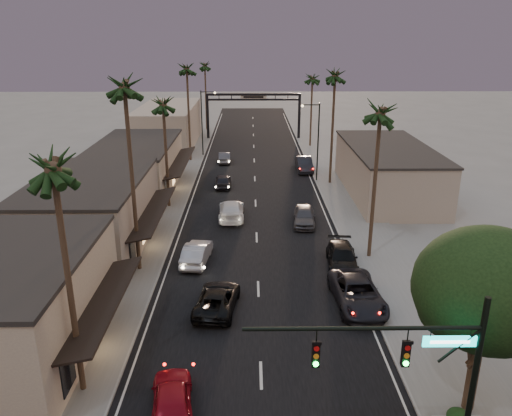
{
  "coord_description": "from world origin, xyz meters",
  "views": [
    {
      "loc": [
        -0.48,
        -10.91,
        16.28
      ],
      "look_at": [
        -0.05,
        28.39,
        2.5
      ],
      "focal_mm": 35.0,
      "sensor_mm": 36.0,
      "label": 1
    }
  ],
  "objects_px": {
    "streetlight_right": "(316,136)",
    "traffic_signal": "(424,365)",
    "palm_lb": "(124,81)",
    "curbside_black": "(342,257)",
    "oncoming_pickup": "(217,299)",
    "curbside_near": "(357,293)",
    "oncoming_silver": "(197,253)",
    "arch": "(253,104)",
    "streetlight_left": "(204,118)",
    "palm_lc": "(163,100)",
    "palm_rb": "(335,72)",
    "corner_tree": "(489,294)",
    "palm_ra": "(381,107)",
    "palm_la": "(52,159)",
    "palm_rc": "(313,76)",
    "oncoming_red": "(172,399)",
    "palm_far": "(205,63)",
    "palm_ld": "(187,66)"
  },
  "relations": [
    {
      "from": "streetlight_left",
      "to": "palm_ra",
      "type": "xyz_separation_m",
      "value": [
        15.52,
        -34.0,
        6.11
      ]
    },
    {
      "from": "arch",
      "to": "palm_lc",
      "type": "distance_m",
      "value": 35.41
    },
    {
      "from": "corner_tree",
      "to": "curbside_black",
      "type": "xyz_separation_m",
      "value": [
        -3.28,
        14.87,
        -5.22
      ]
    },
    {
      "from": "streetlight_right",
      "to": "traffic_signal",
      "type": "bearing_deg",
      "value": -91.72
    },
    {
      "from": "traffic_signal",
      "to": "oncoming_pickup",
      "type": "relative_size",
      "value": 1.66
    },
    {
      "from": "corner_tree",
      "to": "streetlight_right",
      "type": "xyz_separation_m",
      "value": [
        -2.56,
        37.55,
        -0.65
      ]
    },
    {
      "from": "oncoming_pickup",
      "to": "curbside_near",
      "type": "xyz_separation_m",
      "value": [
        8.8,
        0.38,
        0.13
      ]
    },
    {
      "from": "traffic_signal",
      "to": "curbside_near",
      "type": "distance_m",
      "value": 13.51
    },
    {
      "from": "palm_ra",
      "to": "oncoming_silver",
      "type": "relative_size",
      "value": 2.8
    },
    {
      "from": "palm_lc",
      "to": "palm_rb",
      "type": "distance_m",
      "value": 19.07
    },
    {
      "from": "palm_lb",
      "to": "palm_lc",
      "type": "distance_m",
      "value": 14.3
    },
    {
      "from": "streetlight_right",
      "to": "arch",
      "type": "bearing_deg",
      "value": 105.47
    },
    {
      "from": "streetlight_left",
      "to": "oncoming_silver",
      "type": "xyz_separation_m",
      "value": [
        2.37,
        -34.79,
        -4.55
      ]
    },
    {
      "from": "traffic_signal",
      "to": "corner_tree",
      "type": "xyz_separation_m",
      "value": [
        3.79,
        3.45,
        0.9
      ]
    },
    {
      "from": "arch",
      "to": "palm_far",
      "type": "distance_m",
      "value": 12.96
    },
    {
      "from": "streetlight_right",
      "to": "oncoming_silver",
      "type": "bearing_deg",
      "value": -117.76
    },
    {
      "from": "streetlight_left",
      "to": "palm_lb",
      "type": "distance_m",
      "value": 36.93
    },
    {
      "from": "curbside_near",
      "to": "palm_lc",
      "type": "bearing_deg",
      "value": 124.94
    },
    {
      "from": "palm_la",
      "to": "palm_lb",
      "type": "xyz_separation_m",
      "value": [
        -0.0,
        13.0,
        1.94
      ]
    },
    {
      "from": "palm_la",
      "to": "palm_ra",
      "type": "xyz_separation_m",
      "value": [
        17.2,
        15.0,
        0.0
      ]
    },
    {
      "from": "streetlight_right",
      "to": "corner_tree",
      "type": "bearing_deg",
      "value": -86.11
    },
    {
      "from": "palm_lc",
      "to": "curbside_near",
      "type": "bearing_deg",
      "value": -52.35
    },
    {
      "from": "palm_ra",
      "to": "oncoming_red",
      "type": "distance_m",
      "value": 23.43
    },
    {
      "from": "corner_tree",
      "to": "curbside_near",
      "type": "xyz_separation_m",
      "value": [
        -3.28,
        9.37,
        -5.13
      ]
    },
    {
      "from": "corner_tree",
      "to": "curbside_near",
      "type": "distance_m",
      "value": 11.17
    },
    {
      "from": "traffic_signal",
      "to": "palm_rb",
      "type": "relative_size",
      "value": 0.6
    },
    {
      "from": "traffic_signal",
      "to": "streetlight_right",
      "type": "distance_m",
      "value": 41.02
    },
    {
      "from": "palm_ra",
      "to": "curbside_black",
      "type": "distance_m",
      "value": 11.08
    },
    {
      "from": "palm_rc",
      "to": "oncoming_pickup",
      "type": "bearing_deg",
      "value": -103.24
    },
    {
      "from": "palm_rb",
      "to": "curbside_black",
      "type": "relative_size",
      "value": 2.72
    },
    {
      "from": "palm_la",
      "to": "oncoming_pickup",
      "type": "height_order",
      "value": "palm_la"
    },
    {
      "from": "oncoming_silver",
      "to": "traffic_signal",
      "type": "bearing_deg",
      "value": 124.11
    },
    {
      "from": "traffic_signal",
      "to": "palm_la",
      "type": "relative_size",
      "value": 0.64
    },
    {
      "from": "arch",
      "to": "oncoming_pickup",
      "type": "xyz_separation_m",
      "value": [
        -2.6,
        -53.56,
        -4.82
      ]
    },
    {
      "from": "streetlight_right",
      "to": "curbside_near",
      "type": "height_order",
      "value": "streetlight_right"
    },
    {
      "from": "palm_lb",
      "to": "palm_lc",
      "type": "xyz_separation_m",
      "value": [
        0.0,
        14.0,
        -2.92
      ]
    },
    {
      "from": "oncoming_red",
      "to": "curbside_near",
      "type": "height_order",
      "value": "curbside_near"
    },
    {
      "from": "palm_far",
      "to": "oncoming_red",
      "type": "relative_size",
      "value": 2.89
    },
    {
      "from": "corner_tree",
      "to": "curbside_black",
      "type": "distance_m",
      "value": 16.09
    },
    {
      "from": "streetlight_right",
      "to": "palm_rc",
      "type": "relative_size",
      "value": 0.74
    },
    {
      "from": "traffic_signal",
      "to": "curbside_black",
      "type": "distance_m",
      "value": 18.83
    },
    {
      "from": "palm_ld",
      "to": "palm_la",
      "type": "bearing_deg",
      "value": -90.0
    },
    {
      "from": "arch",
      "to": "streetlight_right",
      "type": "relative_size",
      "value": 1.69
    },
    {
      "from": "traffic_signal",
      "to": "palm_rb",
      "type": "height_order",
      "value": "palm_rb"
    },
    {
      "from": "streetlight_left",
      "to": "streetlight_right",
      "type": "bearing_deg",
      "value": -43.21
    },
    {
      "from": "palm_rc",
      "to": "curbside_black",
      "type": "bearing_deg",
      "value": -93.3
    },
    {
      "from": "streetlight_left",
      "to": "palm_lc",
      "type": "relative_size",
      "value": 0.74
    },
    {
      "from": "traffic_signal",
      "to": "oncoming_silver",
      "type": "bearing_deg",
      "value": 118.06
    },
    {
      "from": "palm_lb",
      "to": "curbside_black",
      "type": "xyz_separation_m",
      "value": [
        14.8,
        0.32,
        -12.63
      ]
    },
    {
      "from": "corner_tree",
      "to": "oncoming_silver",
      "type": "distance_m",
      "value": 21.73
    }
  ]
}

